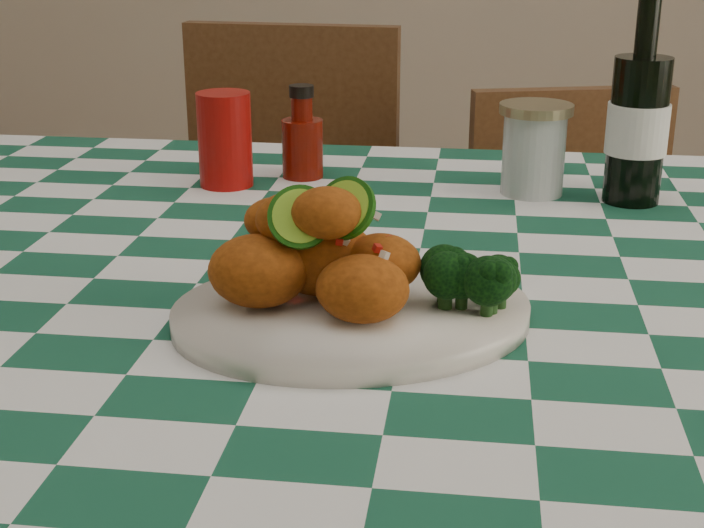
% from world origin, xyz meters
% --- Properties ---
extents(plate, '(0.37, 0.32, 0.02)m').
position_xyz_m(plate, '(0.06, -0.14, 0.80)').
color(plate, silver).
rests_on(plate, dining_table).
extents(fried_chicken_pile, '(0.16, 0.12, 0.10)m').
position_xyz_m(fried_chicken_pile, '(0.04, -0.14, 0.86)').
color(fried_chicken_pile, '#A2470F').
rests_on(fried_chicken_pile, plate).
extents(broccoli_side, '(0.07, 0.07, 0.05)m').
position_xyz_m(broccoli_side, '(0.16, -0.13, 0.83)').
color(broccoli_side, black).
rests_on(broccoli_side, plate).
extents(red_tumbler, '(0.07, 0.07, 0.12)m').
position_xyz_m(red_tumbler, '(-0.16, 0.28, 0.85)').
color(red_tumbler, '#9A0B08').
rests_on(red_tumbler, dining_table).
extents(ketchup_bottle, '(0.07, 0.07, 0.12)m').
position_xyz_m(ketchup_bottle, '(-0.07, 0.33, 0.85)').
color(ketchup_bottle, '#610E04').
rests_on(ketchup_bottle, dining_table).
extents(mason_jar, '(0.10, 0.10, 0.11)m').
position_xyz_m(mason_jar, '(0.23, 0.29, 0.84)').
color(mason_jar, '#B2BCBA').
rests_on(mason_jar, dining_table).
extents(beer_bottle, '(0.08, 0.08, 0.24)m').
position_xyz_m(beer_bottle, '(0.34, 0.27, 0.91)').
color(beer_bottle, black).
rests_on(beer_bottle, dining_table).
extents(wooden_chair_left, '(0.44, 0.46, 0.91)m').
position_xyz_m(wooden_chair_left, '(-0.22, 0.76, 0.46)').
color(wooden_chair_left, '#472814').
rests_on(wooden_chair_left, ground).
extents(wooden_chair_right, '(0.46, 0.48, 0.82)m').
position_xyz_m(wooden_chair_right, '(0.37, 0.71, 0.41)').
color(wooden_chair_right, '#472814').
rests_on(wooden_chair_right, ground).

